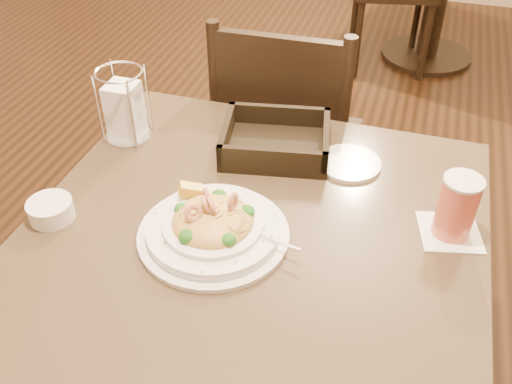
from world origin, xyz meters
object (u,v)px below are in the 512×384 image
(drink_glass, at_px, (457,207))
(bread_basket, at_px, (276,143))
(main_table, at_px, (253,306))
(pasta_bowl, at_px, (213,226))
(butter_ramekin, at_px, (51,210))
(dining_chair_near, at_px, (286,144))
(side_plate, at_px, (349,163))
(napkin_caddy, at_px, (125,109))

(drink_glass, relative_size, bread_basket, 0.51)
(main_table, bearing_deg, pasta_bowl, -148.50)
(main_table, distance_m, drink_glass, 0.49)
(butter_ramekin, bearing_deg, drink_glass, 13.85)
(butter_ramekin, bearing_deg, main_table, 12.06)
(dining_chair_near, height_order, side_plate, dining_chair_near)
(main_table, height_order, bread_basket, bread_basket)
(dining_chair_near, bearing_deg, drink_glass, 128.82)
(dining_chair_near, xyz_separation_m, butter_ramekin, (-0.30, -0.75, 0.26))
(main_table, distance_m, napkin_caddy, 0.55)
(bread_basket, height_order, side_plate, bread_basket)
(main_table, bearing_deg, bread_basket, 96.38)
(pasta_bowl, xyz_separation_m, bread_basket, (0.04, 0.32, -0.00))
(side_plate, distance_m, butter_ramekin, 0.65)
(bread_basket, bearing_deg, side_plate, -1.19)
(pasta_bowl, height_order, butter_ramekin, pasta_bowl)
(dining_chair_near, bearing_deg, bread_basket, 98.60)
(napkin_caddy, bearing_deg, main_table, -30.69)
(main_table, relative_size, dining_chair_near, 0.97)
(drink_glass, xyz_separation_m, bread_basket, (-0.40, 0.17, -0.04))
(side_plate, bearing_deg, butter_ramekin, -146.74)
(bread_basket, xyz_separation_m, butter_ramekin, (-0.37, -0.36, -0.00))
(napkin_caddy, height_order, butter_ramekin, napkin_caddy)
(napkin_caddy, xyz_separation_m, butter_ramekin, (-0.01, -0.32, -0.06))
(main_table, bearing_deg, dining_chair_near, 98.42)
(drink_glass, xyz_separation_m, napkin_caddy, (-0.76, 0.13, 0.01))
(dining_chair_near, bearing_deg, butter_ramekin, 66.88)
(drink_glass, distance_m, napkin_caddy, 0.77)
(dining_chair_near, relative_size, bread_basket, 3.37)
(pasta_bowl, relative_size, butter_ramekin, 3.61)
(dining_chair_near, height_order, butter_ramekin, dining_chair_near)
(drink_glass, bearing_deg, bread_basket, 157.13)
(butter_ramekin, bearing_deg, napkin_caddy, 88.11)
(main_table, xyz_separation_m, butter_ramekin, (-0.40, -0.09, 0.25))
(bread_basket, distance_m, napkin_caddy, 0.37)
(drink_glass, height_order, side_plate, drink_glass)
(drink_glass, distance_m, bread_basket, 0.44)
(napkin_caddy, bearing_deg, side_plate, 4.33)
(drink_glass, relative_size, side_plate, 0.97)
(main_table, xyz_separation_m, bread_basket, (-0.03, 0.28, 0.26))
(main_table, height_order, side_plate, side_plate)
(pasta_bowl, relative_size, drink_glass, 2.34)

